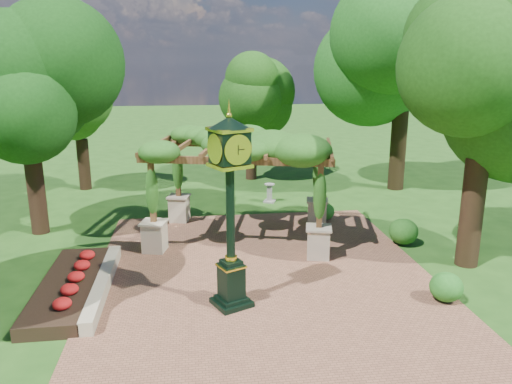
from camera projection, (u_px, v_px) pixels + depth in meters
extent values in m
plane|color=#1E4714|center=(268.00, 289.00, 14.13)|extent=(120.00, 120.00, 0.00)
cube|color=brown|center=(262.00, 274.00, 15.08)|extent=(10.00, 12.00, 0.04)
cube|color=#C6B793|center=(103.00, 284.00, 13.97)|extent=(0.35, 5.00, 0.40)
cube|color=red|center=(70.00, 287.00, 13.86)|extent=(1.50, 5.00, 0.36)
cube|color=black|center=(232.00, 302.00, 13.14)|extent=(1.17, 1.17, 0.13)
cube|color=black|center=(231.00, 281.00, 12.99)|extent=(0.73, 0.73, 0.99)
cube|color=yellow|center=(231.00, 266.00, 12.88)|extent=(0.82, 0.82, 0.04)
cylinder|color=black|center=(230.00, 213.00, 12.51)|extent=(0.29, 0.29, 2.54)
cube|color=black|center=(229.00, 147.00, 12.09)|extent=(1.03, 1.03, 0.77)
cylinder|color=beige|center=(238.00, 150.00, 11.76)|extent=(0.62, 0.31, 0.66)
cone|color=black|center=(229.00, 122.00, 11.93)|extent=(1.32, 1.32, 0.28)
sphere|color=yellow|center=(229.00, 115.00, 11.89)|extent=(0.15, 0.15, 0.15)
cube|color=#C4B191|center=(155.00, 237.00, 16.77)|extent=(0.86, 0.86, 0.99)
cube|color=brown|center=(152.00, 192.00, 16.37)|extent=(0.21, 0.21, 2.03)
cube|color=#C4B191|center=(318.00, 243.00, 16.22)|extent=(0.86, 0.86, 0.99)
cube|color=brown|center=(320.00, 197.00, 15.82)|extent=(0.21, 0.21, 2.03)
cube|color=#C4B191|center=(179.00, 209.00, 19.93)|extent=(0.86, 0.86, 0.99)
cube|color=brown|center=(178.00, 171.00, 19.53)|extent=(0.21, 0.21, 2.03)
cube|color=#C4B191|center=(317.00, 213.00, 19.37)|extent=(0.86, 0.86, 0.99)
cube|color=brown|center=(318.00, 174.00, 18.97)|extent=(0.21, 0.21, 2.03)
cube|color=brown|center=(234.00, 161.00, 15.81)|extent=(6.21, 1.63, 0.24)
cube|color=brown|center=(247.00, 144.00, 18.97)|extent=(6.21, 1.63, 0.24)
ellipsoid|color=#235317|center=(241.00, 143.00, 17.31)|extent=(7.10, 5.32, 1.09)
cube|color=gray|center=(269.00, 201.00, 22.77)|extent=(0.63, 0.63, 0.09)
cylinder|color=gray|center=(269.00, 193.00, 22.67)|extent=(0.32, 0.32, 0.78)
cylinder|color=gray|center=(270.00, 184.00, 22.57)|extent=(0.59, 0.59, 0.04)
ellipsoid|color=#21631C|center=(446.00, 287.00, 13.29)|extent=(0.91, 0.91, 0.79)
ellipsoid|color=#205417|center=(403.00, 231.00, 17.42)|extent=(1.05, 1.05, 0.91)
ellipsoid|color=#27681E|center=(325.00, 211.00, 20.07)|extent=(1.02, 1.02, 0.70)
cylinder|color=#331E14|center=(37.00, 196.00, 18.43)|extent=(0.63, 0.63, 2.86)
ellipsoid|color=#10370D|center=(25.00, 94.00, 17.48)|extent=(4.31, 4.31, 4.52)
cylinder|color=black|center=(84.00, 164.00, 24.82)|extent=(0.58, 0.58, 2.52)
ellipsoid|color=#275217|center=(78.00, 98.00, 23.99)|extent=(3.54, 3.54, 3.98)
cylinder|color=#342114|center=(251.00, 156.00, 26.97)|extent=(0.59, 0.59, 2.49)
ellipsoid|color=#1A4210|center=(251.00, 96.00, 26.15)|extent=(3.33, 3.33, 3.93)
cylinder|color=black|center=(398.00, 151.00, 24.69)|extent=(0.78, 0.78, 3.89)
ellipsoid|color=#1C5618|center=(406.00, 45.00, 23.41)|extent=(5.23, 5.23, 6.14)
cylinder|color=#342215|center=(472.00, 213.00, 15.41)|extent=(0.69, 0.69, 3.44)
ellipsoid|color=#1A4310|center=(489.00, 65.00, 14.28)|extent=(4.26, 4.26, 5.44)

